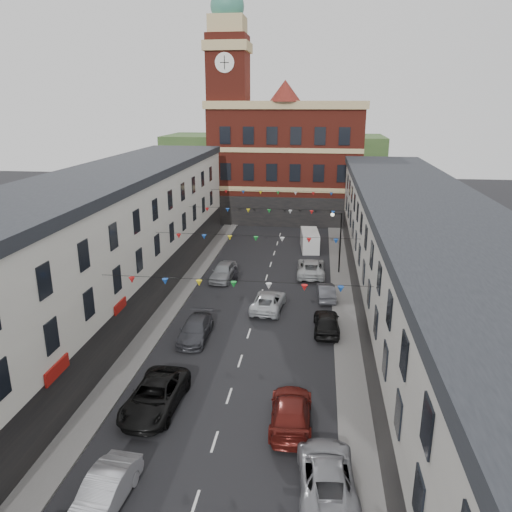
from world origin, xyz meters
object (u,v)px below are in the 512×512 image
at_px(car_right_c, 291,411).
at_px(car_right_e, 326,292).
at_px(pedestrian, 235,275).
at_px(moving_car, 268,301).
at_px(car_left_b, 104,492).
at_px(street_lamp, 338,234).
at_px(car_left_d, 195,329).
at_px(car_left_c, 155,396).
at_px(car_right_d, 327,322).
at_px(car_right_b, 327,474).
at_px(white_van, 310,240).
at_px(car_right_f, 311,268).
at_px(car_left_e, 224,271).

xyz_separation_m(car_right_c, car_right_e, (1.90, 17.44, -0.10)).
bearing_deg(pedestrian, moving_car, -45.94).
relative_size(car_left_b, car_right_e, 1.10).
relative_size(street_lamp, car_left_d, 1.26).
distance_m(car_left_c, car_right_d, 14.08).
xyz_separation_m(street_lamp, car_right_b, (-1.18, -28.38, -3.18)).
xyz_separation_m(car_right_c, moving_car, (-2.66, 14.63, -0.06)).
distance_m(car_left_b, car_left_d, 15.29).
bearing_deg(car_right_c, white_van, -91.85).
bearing_deg(car_right_e, pedestrian, -23.58).
distance_m(car_right_b, car_right_e, 21.70).
bearing_deg(street_lamp, pedestrian, -157.18).
bearing_deg(car_right_f, car_right_c, 87.54).
relative_size(car_left_e, pedestrian, 2.90).
distance_m(car_left_b, car_right_f, 30.70).
height_order(car_left_c, car_right_f, same).
bearing_deg(car_left_c, street_lamp, 68.99).
distance_m(car_right_d, white_van, 21.07).
distance_m(car_left_c, pedestrian, 19.83).
height_order(car_left_e, pedestrian, pedestrian).
bearing_deg(car_left_e, street_lamp, 20.33).
bearing_deg(moving_car, car_left_b, 82.54).
bearing_deg(car_right_b, car_right_f, -91.47).
xyz_separation_m(car_left_e, car_right_e, (9.42, -3.67, -0.14)).
distance_m(car_left_b, pedestrian, 26.68).
height_order(car_left_e, car_right_f, car_left_e).
xyz_separation_m(street_lamp, pedestrian, (-9.21, -3.87, -3.10)).
relative_size(street_lamp, car_right_b, 1.16).
height_order(street_lamp, car_left_d, street_lamp).
height_order(car_left_c, car_right_b, car_left_c).
bearing_deg(car_right_b, car_left_e, -73.93).
bearing_deg(car_left_b, car_left_e, 95.06).
bearing_deg(car_left_c, pedestrian, 89.37).
height_order(car_left_b, car_right_f, car_right_f).
distance_m(car_left_c, car_left_e, 20.66).
distance_m(car_right_d, car_right_e, 6.35).
bearing_deg(car_left_b, car_right_e, 73.52).
bearing_deg(car_right_f, car_left_d, 60.65).
relative_size(car_right_e, pedestrian, 2.46).
height_order(car_right_f, pedestrian, pedestrian).
relative_size(car_left_b, pedestrian, 2.69).
xyz_separation_m(car_right_c, white_van, (0.20, 32.09, 0.30)).
distance_m(street_lamp, car_right_b, 28.58).
height_order(street_lamp, car_left_b, street_lamp).
bearing_deg(moving_car, car_right_f, -105.57).
relative_size(moving_car, pedestrian, 3.09).
distance_m(car_right_c, car_right_f, 23.30).
bearing_deg(white_van, car_right_c, -95.80).
bearing_deg(car_right_c, car_right_e, -97.71).
bearing_deg(car_right_d, car_left_b, 61.12).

